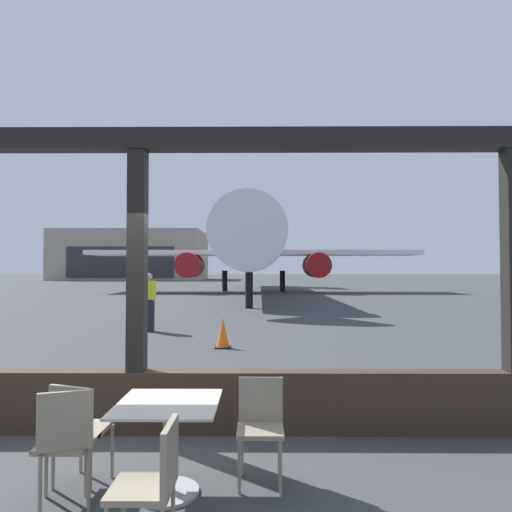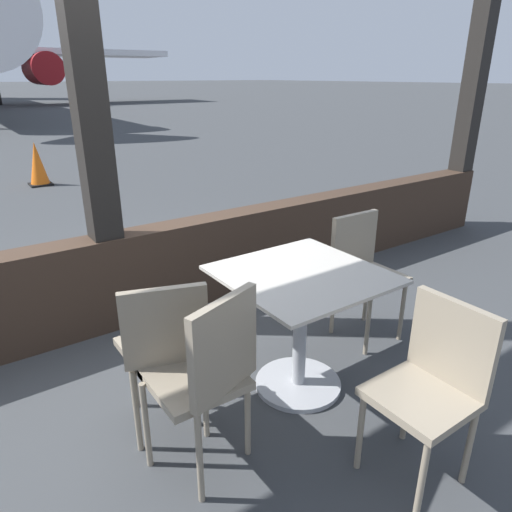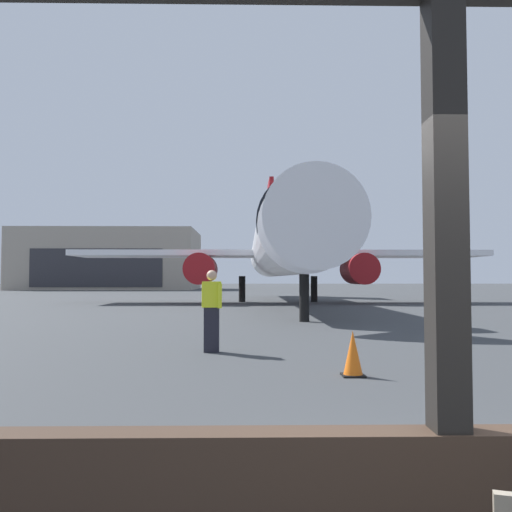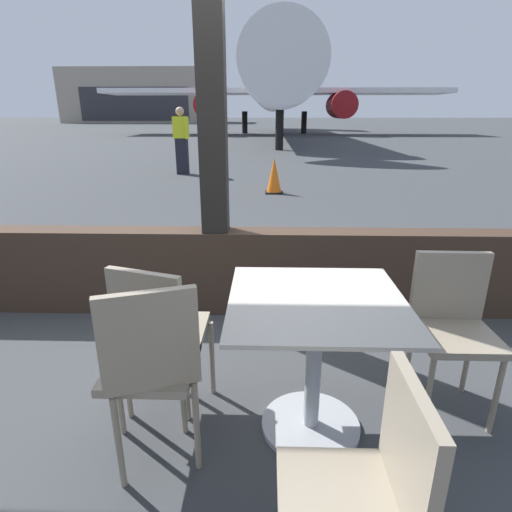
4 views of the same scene
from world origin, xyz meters
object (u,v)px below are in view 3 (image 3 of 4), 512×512
(airplane, at_px, (281,248))
(ground_crew_worker, at_px, (212,310))
(distant_hangar, at_px, (111,260))
(traffic_cone, at_px, (353,354))

(airplane, xyz_separation_m, ground_crew_worker, (-2.83, -20.61, -2.52))
(distant_hangar, bearing_deg, ground_crew_worker, -73.73)
(airplane, relative_size, ground_crew_worker, 18.84)
(airplane, distance_m, traffic_cone, 23.57)
(traffic_cone, distance_m, distant_hangar, 70.72)
(ground_crew_worker, distance_m, distant_hangar, 67.33)
(traffic_cone, bearing_deg, distant_hangar, 107.55)
(ground_crew_worker, height_order, distant_hangar, distant_hangar)
(airplane, relative_size, traffic_cone, 44.99)
(ground_crew_worker, bearing_deg, traffic_cone, -48.40)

